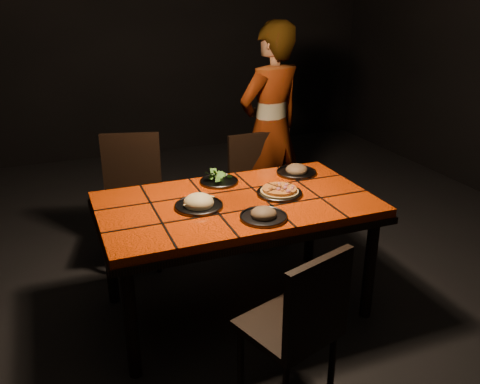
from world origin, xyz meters
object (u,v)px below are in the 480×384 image
object	(u,v)px
plate_pasta	(199,203)
chair_near	(300,322)
plate_pizza	(279,192)
dining_table	(237,213)
chair_far_left	(132,190)
diner	(271,129)
chair_far_right	(256,181)

from	to	relation	value
plate_pasta	chair_near	bearing A→B (deg)	-76.06
plate_pizza	plate_pasta	world-z (taller)	plate_pasta
dining_table	chair_far_left	size ratio (longest dim) A/B	1.73
chair_far_left	diner	xyz separation A→B (m)	(1.18, 0.17, 0.31)
chair_far_right	dining_table	bearing A→B (deg)	-121.42
chair_near	chair_far_left	xyz separation A→B (m)	(-0.44, 1.79, 0.04)
dining_table	chair_near	size ratio (longest dim) A/B	1.88
plate_pizza	chair_near	bearing A→B (deg)	-109.03
chair_far_left	chair_far_right	size ratio (longest dim) A/B	1.10
dining_table	plate_pasta	size ratio (longest dim) A/B	5.82
diner	chair_far_left	bearing A→B (deg)	-10.36
chair_near	chair_far_right	xyz separation A→B (m)	(0.53, 1.76, -0.01)
dining_table	diner	distance (m)	1.31
chair_far_left	plate_pasta	size ratio (longest dim) A/B	3.37
chair_far_left	plate_pizza	xyz separation A→B (m)	(0.74, -0.93, 0.23)
chair_near	dining_table	bearing A→B (deg)	-109.76
dining_table	chair_far_right	xyz separation A→B (m)	(0.50, 0.89, -0.18)
chair_near	plate_pasta	distance (m)	0.93
chair_far_right	plate_pasta	size ratio (longest dim) A/B	3.05
chair_far_left	plate_pasta	bearing A→B (deg)	-61.79
plate_pasta	dining_table	bearing A→B (deg)	3.99
plate_pizza	dining_table	bearing A→B (deg)	177.59
dining_table	plate_pasta	bearing A→B (deg)	-176.01
dining_table	chair_near	world-z (taller)	chair_near
plate_pizza	diner	bearing A→B (deg)	68.04
dining_table	plate_pasta	xyz separation A→B (m)	(-0.24, -0.02, 0.10)
dining_table	diner	size ratio (longest dim) A/B	0.96
chair_near	plate_pizza	xyz separation A→B (m)	(0.30, 0.86, 0.27)
dining_table	chair_far_left	bearing A→B (deg)	116.87
chair_far_left	plate_pizza	distance (m)	1.21
diner	chair_far_right	bearing A→B (deg)	24.38
chair_near	plate_pizza	bearing A→B (deg)	-127.26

